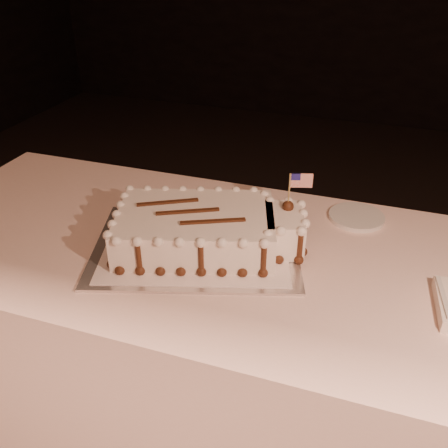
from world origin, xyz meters
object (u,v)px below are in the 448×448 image
(cake_board, at_px, (196,246))
(side_plate, at_px, (356,217))
(sheet_cake, at_px, (207,229))
(banquet_table, at_px, (304,371))

(cake_board, distance_m, side_plate, 0.50)
(cake_board, height_order, sheet_cake, sheet_cake)
(sheet_cake, relative_size, side_plate, 3.28)
(cake_board, relative_size, side_plate, 3.33)
(banquet_table, bearing_deg, side_plate, 76.30)
(sheet_cake, xyz_separation_m, side_plate, (0.37, 0.29, -0.05))
(cake_board, xyz_separation_m, side_plate, (0.40, 0.30, 0.00))
(cake_board, bearing_deg, side_plate, 19.69)
(banquet_table, height_order, cake_board, cake_board)
(banquet_table, relative_size, side_plate, 14.57)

